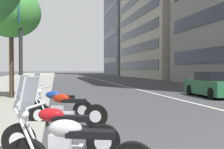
{
  "coord_description": "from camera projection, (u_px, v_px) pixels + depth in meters",
  "views": [
    {
      "loc": [
        -3.71,
        6.24,
        1.57
      ],
      "look_at": [
        10.54,
        3.46,
        1.3
      ],
      "focal_mm": 46.62,
      "sensor_mm": 36.0,
      "label": 1
    }
  ],
  "objects": [
    {
      "name": "lane_centre_stripe",
      "position": [
        103.0,
        81.0,
        39.21
      ],
      "size": [
        110.0,
        0.16,
        0.01
      ],
      "primitive_type": "cube",
      "color": "silver",
      "rests_on": "ground"
    },
    {
      "name": "car_approaching_light",
      "position": [
        215.0,
        85.0,
        16.35
      ],
      "size": [
        4.2,
        2.08,
        1.42
      ],
      "rotation": [
        0.0,
        0.0,
        -0.05
      ],
      "color": "#236038",
      "rests_on": "ground"
    },
    {
      "name": "sidewalk_right_plaza",
      "position": [
        7.0,
        83.0,
        32.11
      ],
      "size": [
        160.0,
        9.97,
        0.15
      ],
      "primitive_type": "cube",
      "color": "gray",
      "rests_on": "ground"
    },
    {
      "name": "motorcycle_by_sign_pole",
      "position": [
        58.0,
        133.0,
        5.13
      ],
      "size": [
        0.77,
        2.07,
        1.46
      ],
      "rotation": [
        0.0,
        0.0,
        1.32
      ],
      "color": "black",
      "rests_on": "ground"
    },
    {
      "name": "street_tree_far_plaza",
      "position": [
        11.0,
        13.0,
        14.44
      ],
      "size": [
        2.93,
        2.93,
        5.48
      ],
      "color": "#473323",
      "rests_on": "sidewalk_right_plaza"
    },
    {
      "name": "motorcycle_mid_row",
      "position": [
        67.0,
        112.0,
        7.82
      ],
      "size": [
        0.9,
        2.11,
        1.09
      ],
      "rotation": [
        0.0,
        0.0,
        1.24
      ],
      "color": "black",
      "rests_on": "ground"
    },
    {
      "name": "office_tower_mid_left",
      "position": [
        182.0,
        2.0,
        55.61
      ],
      "size": [
        26.88,
        18.44,
        28.72
      ],
      "color": "beige",
      "rests_on": "ground"
    },
    {
      "name": "motorcycle_under_tarp",
      "position": [
        57.0,
        106.0,
        9.03
      ],
      "size": [
        0.86,
        2.1,
        1.46
      ],
      "rotation": [
        0.0,
        0.0,
        1.26
      ],
      "color": "black",
      "rests_on": "ground"
    }
  ]
}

